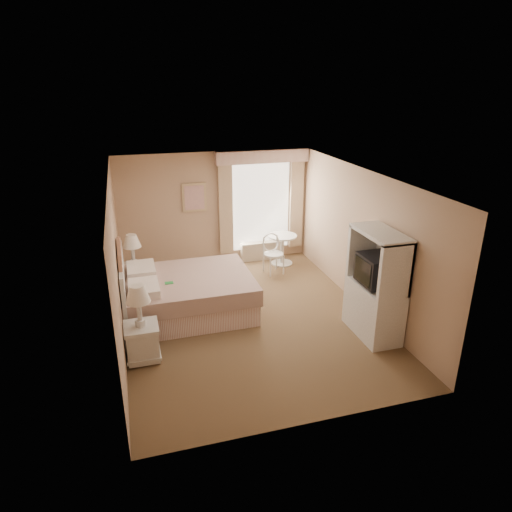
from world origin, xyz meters
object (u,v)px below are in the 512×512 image
object	(u,v)px
cafe_chair	(272,250)
armoire	(375,293)
round_table	(282,245)
nightstand_near	(142,333)
bed	(180,294)
nightstand_far	(135,270)

from	to	relation	value
cafe_chair	armoire	bearing A→B (deg)	-85.08
round_table	armoire	bearing A→B (deg)	-82.81
round_table	cafe_chair	bearing A→B (deg)	-132.58
round_table	armoire	world-z (taller)	armoire
cafe_chair	armoire	distance (m)	3.01
nightstand_near	bed	bearing A→B (deg)	60.45
bed	armoire	world-z (taller)	armoire
nightstand_far	armoire	xyz separation A→B (m)	(3.65, -2.75, 0.30)
round_table	nightstand_far	bearing A→B (deg)	-170.59
bed	cafe_chair	world-z (taller)	bed
armoire	round_table	bearing A→B (deg)	97.19
bed	nightstand_far	bearing A→B (deg)	121.80
nightstand_near	round_table	bearing A→B (deg)	42.79
nightstand_far	round_table	distance (m)	3.28
cafe_chair	nightstand_far	bearing A→B (deg)	172.91
nightstand_far	cafe_chair	world-z (taller)	nightstand_far
round_table	bed	bearing A→B (deg)	-145.69
nightstand_far	armoire	size ratio (longest dim) A/B	0.65
round_table	armoire	distance (m)	3.33
bed	round_table	bearing A→B (deg)	34.31
nightstand_near	cafe_chair	distance (m)	3.89
bed	round_table	xyz separation A→B (m)	(2.51, 1.71, 0.07)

